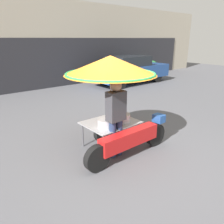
# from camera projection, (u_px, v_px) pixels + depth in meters

# --- Properties ---
(ground_plane) EXTENTS (36.00, 36.00, 0.00)m
(ground_plane) POSITION_uv_depth(u_px,v_px,m) (125.00, 154.00, 4.71)
(ground_plane) COLOR #56565B
(shopfront_building) EXTENTS (28.00, 2.06, 4.18)m
(shopfront_building) POSITION_uv_depth(u_px,v_px,m) (3.00, 45.00, 10.14)
(shopfront_building) COLOR #B2A893
(shopfront_building) RESTS_ON ground
(vendor_motorcycle_cart) EXTENTS (2.18, 1.93, 2.05)m
(vendor_motorcycle_cart) POSITION_uv_depth(u_px,v_px,m) (113.00, 77.00, 4.53)
(vendor_motorcycle_cart) COLOR black
(vendor_motorcycle_cart) RESTS_ON ground
(vendor_person) EXTENTS (0.38, 0.22, 1.62)m
(vendor_person) POSITION_uv_depth(u_px,v_px,m) (116.00, 115.00, 4.38)
(vendor_person) COLOR navy
(vendor_person) RESTS_ON ground
(parked_car) EXTENTS (4.49, 1.64, 1.48)m
(parked_car) POSITION_uv_depth(u_px,v_px,m) (131.00, 70.00, 11.89)
(parked_car) COLOR black
(parked_car) RESTS_ON ground
(potted_plant) EXTENTS (0.77, 0.77, 0.96)m
(potted_plant) POSITION_uv_depth(u_px,v_px,m) (152.00, 67.00, 14.86)
(potted_plant) COLOR gray
(potted_plant) RESTS_ON ground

